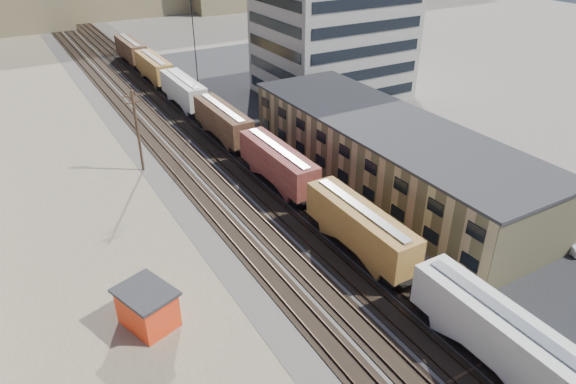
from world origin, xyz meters
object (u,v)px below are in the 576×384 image
utility_pole_north (137,129)px  parked_car_blue (314,86)px  freight_train (248,140)px  parked_car_white (571,241)px  maintenance_shed (147,307)px

utility_pole_north → parked_car_blue: size_ratio=1.85×
freight_train → utility_pole_north: size_ratio=11.97×
parked_car_white → parked_car_blue: bearing=109.7°
utility_pole_north → maintenance_shed: bearing=-105.4°
freight_train → utility_pole_north: utility_pole_north is taller
freight_train → parked_car_white: 36.83m
utility_pole_north → maintenance_shed: size_ratio=1.89×
freight_train → parked_car_white: bearing=-61.3°
freight_train → maintenance_shed: 29.68m
parked_car_blue → freight_train: bearing=-174.4°
utility_pole_north → parked_car_white: bearing=-50.4°
maintenance_shed → freight_train: bearing=48.8°
utility_pole_north → parked_car_white: utility_pole_north is taller
utility_pole_north → parked_car_white: (29.98, -36.22, -4.59)m
utility_pole_north → parked_car_blue: bearing=24.2°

